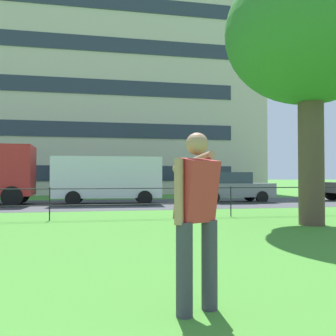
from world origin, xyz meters
TOP-DOWN VIEW (x-y plane):
  - street_strip at (0.00, 18.22)m, footprint 80.00×7.06m
  - park_fence at (-0.00, 11.90)m, footprint 34.33×0.04m
  - tree_large_lawn at (7.31, 9.67)m, footprint 5.29×5.38m
  - person_thrower at (2.32, 3.92)m, footprint 0.48×0.88m
  - panel_van_far_left at (1.91, 18.16)m, footprint 5.07×2.24m
  - car_grey_center at (8.18, 18.25)m, footprint 4.06×1.92m
  - apartment_building_background at (-4.47, 33.93)m, footprint 38.32×13.82m

SIDE VIEW (x-z plane):
  - street_strip at x=0.00m, z-range 0.00..0.01m
  - park_fence at x=0.00m, z-range 0.18..1.18m
  - car_grey_center at x=8.18m, z-range 0.01..1.55m
  - person_thrower at x=2.32m, z-range 0.07..1.82m
  - panel_van_far_left at x=1.91m, z-range 0.15..2.39m
  - tree_large_lawn at x=7.31m, z-range 1.70..9.02m
  - apartment_building_background at x=-4.47m, z-range 0.00..15.97m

